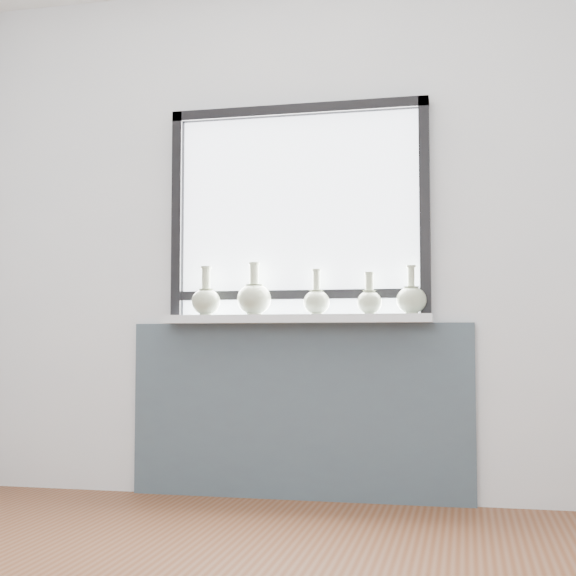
% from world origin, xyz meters
% --- Properties ---
extents(back_wall, '(3.60, 0.02, 2.60)m').
position_xyz_m(back_wall, '(0.00, 1.81, 1.30)').
color(back_wall, silver).
rests_on(back_wall, ground).
extents(apron_panel, '(1.70, 0.03, 0.86)m').
position_xyz_m(apron_panel, '(0.00, 1.78, 0.43)').
color(apron_panel, '#3C4D57').
rests_on(apron_panel, ground).
extents(windowsill, '(1.32, 0.18, 0.04)m').
position_xyz_m(windowsill, '(0.00, 1.71, 0.88)').
color(windowsill, silver).
rests_on(windowsill, apron_panel).
extents(window, '(1.30, 0.06, 1.05)m').
position_xyz_m(window, '(0.00, 1.77, 1.44)').
color(window, black).
rests_on(window, windowsill).
extents(vase_a, '(0.14, 0.14, 0.24)m').
position_xyz_m(vase_a, '(-0.45, 1.68, 0.98)').
color(vase_a, '#AFBB99').
rests_on(vase_a, windowsill).
extents(vase_b, '(0.17, 0.17, 0.26)m').
position_xyz_m(vase_b, '(-0.20, 1.70, 0.99)').
color(vase_b, '#AFBB99').
rests_on(vase_b, windowsill).
extents(vase_c, '(0.13, 0.13, 0.22)m').
position_xyz_m(vase_c, '(0.10, 1.72, 0.97)').
color(vase_c, '#AFBB99').
rests_on(vase_c, windowsill).
extents(vase_d, '(0.12, 0.12, 0.20)m').
position_xyz_m(vase_d, '(0.36, 1.71, 0.97)').
color(vase_d, '#AFBB99').
rests_on(vase_d, windowsill).
extents(vase_e, '(0.14, 0.14, 0.23)m').
position_xyz_m(vase_e, '(0.56, 1.72, 0.97)').
color(vase_e, '#AFBB99').
rests_on(vase_e, windowsill).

